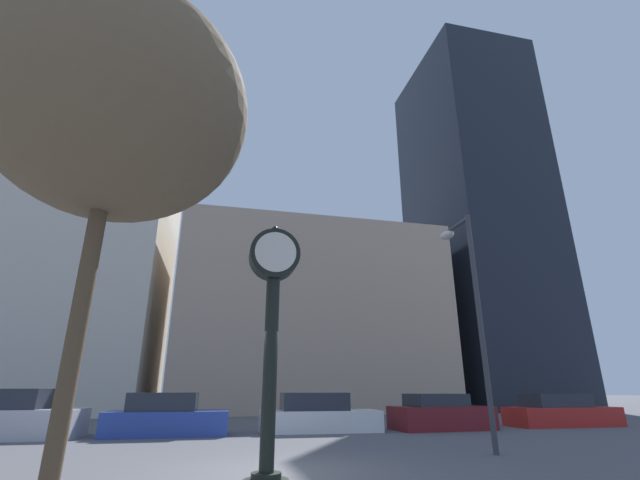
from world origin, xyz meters
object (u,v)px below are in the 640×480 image
Objects in this scene: car_maroon at (440,414)px; bare_tree at (118,107)px; car_silver at (10,418)px; street_lamp_right at (468,289)px; car_red at (561,412)px; car_white at (318,415)px; car_blue at (167,417)px; street_clock at (272,312)px.

bare_tree is at bearing -138.10° from car_maroon.
street_lamp_right reaches higher than car_silver.
bare_tree reaches higher than car_red.
car_white reaches higher than car_maroon.
car_silver is 1.08× the size of car_maroon.
car_blue reaches higher than car_maroon.
car_blue is at bearing 105.55° from street_clock.
car_red is at bearing 2.51° from car_white.
bare_tree is (-16.55, -10.68, 5.28)m from car_red.
car_white is 0.72× the size of street_lamp_right.
street_clock is 1.07× the size of car_silver.
street_clock is at bearing -73.24° from car_blue.
car_blue is 11.01m from street_lamp_right.
car_silver is 12.50m from bare_tree.
street_lamp_right reaches higher than car_maroon.
car_white is at bearing 114.68° from street_lamp_right.
street_clock is 0.95× the size of car_red.
car_maroon is at bearing 48.43° from street_clock.
car_maroon is 0.82× the size of car_red.
bare_tree reaches higher than car_white.
bare_tree is at bearing -63.98° from car_silver.
car_silver is at bearing 154.77° from street_lamp_right.
car_silver is 1.04× the size of car_blue.
street_clock is 9.56m from car_blue.
car_silver is 0.94× the size of car_white.
bare_tree reaches higher than car_blue.
street_clock is 6.61m from street_lamp_right.
street_clock reaches higher than car_red.
car_white is 1.15× the size of car_maroon.
street_clock is at bearing -146.21° from car_red.
car_silver reaches higher than car_blue.
car_white is 13.12m from bare_tree.
car_white reaches higher than car_red.
car_red is 0.62× the size of bare_tree.
street_clock is 9.83m from car_white.
street_lamp_right is (8.35, -6.21, 3.61)m from car_blue.
car_red is (10.82, 0.12, -0.02)m from car_white.
street_clock is at bearing -154.90° from street_lamp_right.
car_silver is 0.55× the size of bare_tree.
car_maroon is (15.18, -0.10, -0.07)m from car_silver.
street_clock is at bearing -106.04° from car_white.
street_lamp_right is (5.86, 2.75, 1.34)m from street_clock.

